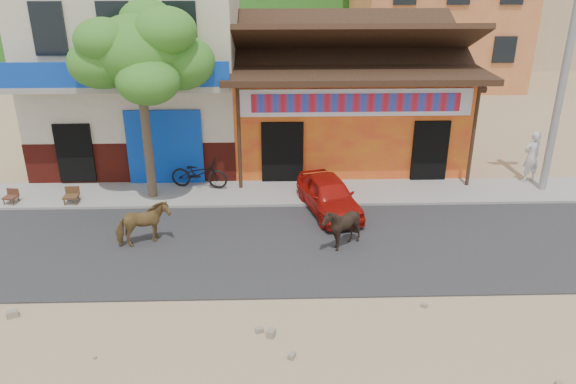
{
  "coord_description": "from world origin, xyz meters",
  "views": [
    {
      "loc": [
        -0.73,
        -10.87,
        7.38
      ],
      "look_at": [
        -0.33,
        3.0,
        1.4
      ],
      "focal_mm": 35.0,
      "sensor_mm": 36.0,
      "label": 1
    }
  ],
  "objects_px": {
    "tree": "(144,105)",
    "red_car": "(329,195)",
    "cow_tan": "(143,224)",
    "pedestrian": "(532,156)",
    "utility_pole": "(566,67)",
    "cow_dark": "(341,227)",
    "cafe_chair_left": "(70,189)",
    "scooter": "(199,173)",
    "cafe_chair_right": "(9,191)"
  },
  "relations": [
    {
      "from": "tree",
      "to": "red_car",
      "type": "height_order",
      "value": "tree"
    },
    {
      "from": "cow_tan",
      "to": "pedestrian",
      "type": "bearing_deg",
      "value": -99.82
    },
    {
      "from": "utility_pole",
      "to": "cow_dark",
      "type": "relative_size",
      "value": 6.5
    },
    {
      "from": "tree",
      "to": "red_car",
      "type": "relative_size",
      "value": 1.86
    },
    {
      "from": "tree",
      "to": "cow_tan",
      "type": "distance_m",
      "value": 3.99
    },
    {
      "from": "cafe_chair_left",
      "to": "tree",
      "type": "bearing_deg",
      "value": 9.91
    },
    {
      "from": "tree",
      "to": "scooter",
      "type": "xyz_separation_m",
      "value": [
        1.43,
        0.66,
        -2.5
      ]
    },
    {
      "from": "cow_dark",
      "to": "cafe_chair_left",
      "type": "height_order",
      "value": "cow_dark"
    },
    {
      "from": "utility_pole",
      "to": "cafe_chair_right",
      "type": "bearing_deg",
      "value": -177.85
    },
    {
      "from": "cow_tan",
      "to": "cafe_chair_left",
      "type": "relative_size",
      "value": 1.53
    },
    {
      "from": "red_car",
      "to": "cafe_chair_right",
      "type": "height_order",
      "value": "red_car"
    },
    {
      "from": "red_car",
      "to": "cafe_chair_left",
      "type": "height_order",
      "value": "red_car"
    },
    {
      "from": "utility_pole",
      "to": "cow_tan",
      "type": "bearing_deg",
      "value": -165.12
    },
    {
      "from": "cow_dark",
      "to": "red_car",
      "type": "height_order",
      "value": "cow_dark"
    },
    {
      "from": "scooter",
      "to": "cafe_chair_right",
      "type": "height_order",
      "value": "scooter"
    },
    {
      "from": "utility_pole",
      "to": "pedestrian",
      "type": "relative_size",
      "value": 4.51
    },
    {
      "from": "cow_tan",
      "to": "pedestrian",
      "type": "xyz_separation_m",
      "value": [
        12.23,
        4.0,
        0.37
      ]
    },
    {
      "from": "tree",
      "to": "cow_dark",
      "type": "xyz_separation_m",
      "value": [
        5.67,
        -3.45,
        -2.46
      ]
    },
    {
      "from": "cow_tan",
      "to": "cafe_chair_left",
      "type": "height_order",
      "value": "cow_tan"
    },
    {
      "from": "cow_dark",
      "to": "red_car",
      "type": "relative_size",
      "value": 0.38
    },
    {
      "from": "tree",
      "to": "utility_pole",
      "type": "xyz_separation_m",
      "value": [
        12.8,
        0.2,
        1.0
      ]
    },
    {
      "from": "red_car",
      "to": "scooter",
      "type": "distance_m",
      "value": 4.52
    },
    {
      "from": "cow_dark",
      "to": "scooter",
      "type": "bearing_deg",
      "value": -131.92
    },
    {
      "from": "cafe_chair_right",
      "to": "scooter",
      "type": "bearing_deg",
      "value": 19.83
    },
    {
      "from": "pedestrian",
      "to": "cafe_chair_left",
      "type": "bearing_deg",
      "value": -11.42
    },
    {
      "from": "cow_tan",
      "to": "red_car",
      "type": "distance_m",
      "value": 5.54
    },
    {
      "from": "utility_pole",
      "to": "scooter",
      "type": "height_order",
      "value": "utility_pole"
    },
    {
      "from": "tree",
      "to": "red_car",
      "type": "distance_m",
      "value": 6.22
    },
    {
      "from": "cow_tan",
      "to": "utility_pole",
      "type": "bearing_deg",
      "value": -103.06
    },
    {
      "from": "scooter",
      "to": "tree",
      "type": "bearing_deg",
      "value": 124.87
    },
    {
      "from": "pedestrian",
      "to": "cafe_chair_right",
      "type": "height_order",
      "value": "pedestrian"
    },
    {
      "from": "cow_dark",
      "to": "scooter",
      "type": "xyz_separation_m",
      "value": [
        -4.23,
        4.11,
        -0.04
      ]
    },
    {
      "from": "cow_tan",
      "to": "cafe_chair_left",
      "type": "distance_m",
      "value": 3.82
    },
    {
      "from": "tree",
      "to": "utility_pole",
      "type": "bearing_deg",
      "value": 0.9
    },
    {
      "from": "cow_tan",
      "to": "pedestrian",
      "type": "distance_m",
      "value": 12.87
    },
    {
      "from": "cafe_chair_left",
      "to": "scooter",
      "type": "bearing_deg",
      "value": 15.01
    },
    {
      "from": "cow_tan",
      "to": "cafe_chair_left",
      "type": "xyz_separation_m",
      "value": [
        -2.79,
        2.6,
        -0.05
      ]
    },
    {
      "from": "scooter",
      "to": "cafe_chair_left",
      "type": "height_order",
      "value": "scooter"
    },
    {
      "from": "scooter",
      "to": "cafe_chair_right",
      "type": "xyz_separation_m",
      "value": [
        -5.75,
        -1.1,
        -0.1
      ]
    },
    {
      "from": "scooter",
      "to": "cafe_chair_left",
      "type": "xyz_separation_m",
      "value": [
        -3.86,
        -1.16,
        -0.04
      ]
    },
    {
      "from": "cow_tan",
      "to": "cow_dark",
      "type": "height_order",
      "value": "cow_dark"
    },
    {
      "from": "cow_tan",
      "to": "red_car",
      "type": "bearing_deg",
      "value": -97.55
    },
    {
      "from": "cow_dark",
      "to": "red_car",
      "type": "distance_m",
      "value": 2.28
    },
    {
      "from": "cow_dark",
      "to": "cafe_chair_right",
      "type": "xyz_separation_m",
      "value": [
        -9.98,
        3.01,
        -0.13
      ]
    },
    {
      "from": "red_car",
      "to": "cafe_chair_right",
      "type": "relative_size",
      "value": 4.0
    },
    {
      "from": "tree",
      "to": "cafe_chair_right",
      "type": "height_order",
      "value": "tree"
    },
    {
      "from": "pedestrian",
      "to": "cow_dark",
      "type": "bearing_deg",
      "value": 15.34
    },
    {
      "from": "red_car",
      "to": "scooter",
      "type": "xyz_separation_m",
      "value": [
        -4.13,
        1.83,
        0.03
      ]
    },
    {
      "from": "cow_tan",
      "to": "red_car",
      "type": "relative_size",
      "value": 0.44
    },
    {
      "from": "scooter",
      "to": "cafe_chair_left",
      "type": "bearing_deg",
      "value": 116.86
    }
  ]
}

